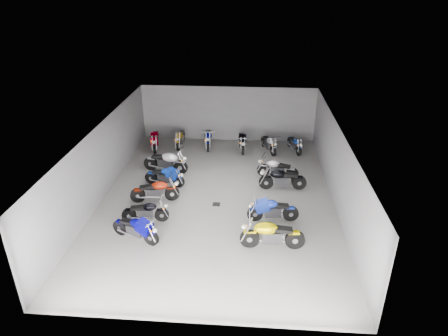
% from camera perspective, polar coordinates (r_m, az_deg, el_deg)
% --- Properties ---
extents(ground, '(14.00, 14.00, 0.00)m').
position_cam_1_polar(ground, '(17.56, -0.94, -4.38)').
color(ground, gray).
rests_on(ground, ground).
extents(wall_back, '(10.00, 0.10, 3.20)m').
position_cam_1_polar(wall_back, '(23.31, 0.60, 7.73)').
color(wall_back, slate).
rests_on(wall_back, ground).
extents(wall_left, '(0.10, 14.00, 3.20)m').
position_cam_1_polar(wall_left, '(17.94, -17.10, 0.84)').
color(wall_left, slate).
rests_on(wall_left, ground).
extents(wall_right, '(0.10, 14.00, 3.20)m').
position_cam_1_polar(wall_right, '(17.12, 15.92, -0.21)').
color(wall_right, slate).
rests_on(wall_right, ground).
extents(ceiling, '(10.00, 14.00, 0.04)m').
position_cam_1_polar(ceiling, '(16.18, -1.02, 5.53)').
color(ceiling, black).
rests_on(ceiling, wall_back).
extents(drain_grate, '(0.32, 0.32, 0.01)m').
position_cam_1_polar(drain_grate, '(17.12, -1.09, -5.20)').
color(drain_grate, black).
rests_on(drain_grate, ground).
extents(motorcycle_left_b, '(1.93, 0.92, 0.90)m').
position_cam_1_polar(motorcycle_left_b, '(15.08, -12.50, -8.45)').
color(motorcycle_left_b, black).
rests_on(motorcycle_left_b, ground).
extents(motorcycle_left_c, '(1.87, 0.41, 0.82)m').
position_cam_1_polar(motorcycle_left_c, '(16.09, -11.12, -6.11)').
color(motorcycle_left_c, black).
rests_on(motorcycle_left_c, ground).
extents(motorcycle_left_d, '(2.09, 0.58, 0.93)m').
position_cam_1_polar(motorcycle_left_d, '(17.38, -9.78, -3.21)').
color(motorcycle_left_d, black).
rests_on(motorcycle_left_d, ground).
extents(motorcycle_left_e, '(1.94, 0.55, 0.86)m').
position_cam_1_polar(motorcycle_left_e, '(18.61, -8.43, -1.18)').
color(motorcycle_left_e, black).
rests_on(motorcycle_left_e, ground).
extents(motorcycle_left_f, '(2.29, 0.65, 1.01)m').
position_cam_1_polar(motorcycle_left_f, '(19.86, -8.28, 0.89)').
color(motorcycle_left_f, black).
rests_on(motorcycle_left_f, ground).
extents(motorcycle_right_b, '(2.32, 0.47, 1.02)m').
position_cam_1_polar(motorcycle_right_b, '(14.41, 6.82, -9.41)').
color(motorcycle_right_b, black).
rests_on(motorcycle_right_b, ground).
extents(motorcycle_right_c, '(2.05, 0.45, 0.90)m').
position_cam_1_polar(motorcycle_right_c, '(15.92, 6.93, -5.97)').
color(motorcycle_right_c, black).
rests_on(motorcycle_right_c, ground).
extents(motorcycle_right_e, '(2.17, 0.45, 0.95)m').
position_cam_1_polar(motorcycle_right_e, '(18.27, 8.31, -1.54)').
color(motorcycle_right_e, black).
rests_on(motorcycle_right_e, ground).
extents(motorcycle_right_f, '(1.99, 0.60, 0.88)m').
position_cam_1_polar(motorcycle_right_f, '(19.28, 7.59, -0.08)').
color(motorcycle_right_f, black).
rests_on(motorcycle_right_f, ground).
extents(motorcycle_back_a, '(0.58, 2.20, 0.97)m').
position_cam_1_polar(motorcycle_back_a, '(22.78, -9.79, 4.05)').
color(motorcycle_back_a, black).
rests_on(motorcycle_back_a, ground).
extents(motorcycle_back_b, '(0.40, 2.03, 0.89)m').
position_cam_1_polar(motorcycle_back_b, '(22.90, -6.25, 4.27)').
color(motorcycle_back_b, black).
rests_on(motorcycle_back_b, ground).
extents(motorcycle_back_c, '(0.48, 2.15, 0.95)m').
position_cam_1_polar(motorcycle_back_c, '(22.66, -2.27, 4.26)').
color(motorcycle_back_c, black).
rests_on(motorcycle_back_c, ground).
extents(motorcycle_back_d, '(0.49, 2.17, 0.95)m').
position_cam_1_polar(motorcycle_back_d, '(22.26, 2.57, 3.85)').
color(motorcycle_back_d, black).
rests_on(motorcycle_back_d, ground).
extents(motorcycle_back_e, '(0.82, 1.89, 0.87)m').
position_cam_1_polar(motorcycle_back_e, '(22.19, 6.43, 3.51)').
color(motorcycle_back_e, black).
rests_on(motorcycle_back_e, ground).
extents(motorcycle_back_f, '(0.67, 1.81, 0.82)m').
position_cam_1_polar(motorcycle_back_f, '(22.41, 10.07, 3.42)').
color(motorcycle_back_f, black).
rests_on(motorcycle_back_f, ground).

